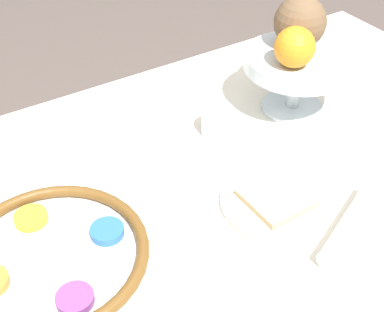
{
  "coord_description": "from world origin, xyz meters",
  "views": [
    {
      "loc": [
        -0.41,
        -0.59,
        1.4
      ],
      "look_at": [
        -0.0,
        0.06,
        0.78
      ],
      "focal_mm": 50.0,
      "sensor_mm": 36.0,
      "label": 1
    }
  ],
  "objects_px": {
    "bread_plate": "(276,201)",
    "napkin_roll": "(352,225)",
    "coconut": "(300,22)",
    "cup_near": "(218,122)",
    "seder_plate": "(51,256)",
    "fruit_stand": "(297,66)",
    "orange_fruit": "(295,47)"
  },
  "relations": [
    {
      "from": "fruit_stand",
      "to": "seder_plate",
      "type": "bearing_deg",
      "value": -167.49
    },
    {
      "from": "coconut",
      "to": "cup_near",
      "type": "xyz_separation_m",
      "value": [
        -0.21,
        -0.02,
        -0.16
      ]
    },
    {
      "from": "seder_plate",
      "to": "fruit_stand",
      "type": "relative_size",
      "value": 1.36
    },
    {
      "from": "orange_fruit",
      "to": "cup_near",
      "type": "relative_size",
      "value": 1.19
    },
    {
      "from": "seder_plate",
      "to": "bread_plate",
      "type": "distance_m",
      "value": 0.39
    },
    {
      "from": "orange_fruit",
      "to": "bread_plate",
      "type": "height_order",
      "value": "orange_fruit"
    },
    {
      "from": "orange_fruit",
      "to": "napkin_roll",
      "type": "xyz_separation_m",
      "value": [
        -0.12,
        -0.31,
        -0.15
      ]
    },
    {
      "from": "coconut",
      "to": "cup_near",
      "type": "relative_size",
      "value": 1.59
    },
    {
      "from": "seder_plate",
      "to": "fruit_stand",
      "type": "xyz_separation_m",
      "value": [
        0.6,
        0.13,
        0.09
      ]
    },
    {
      "from": "napkin_roll",
      "to": "coconut",
      "type": "bearing_deg",
      "value": 63.79
    },
    {
      "from": "coconut",
      "to": "bread_plate",
      "type": "relative_size",
      "value": 0.55
    },
    {
      "from": "seder_plate",
      "to": "napkin_roll",
      "type": "relative_size",
      "value": 1.6
    },
    {
      "from": "orange_fruit",
      "to": "cup_near",
      "type": "distance_m",
      "value": 0.21
    },
    {
      "from": "orange_fruit",
      "to": "fruit_stand",
      "type": "bearing_deg",
      "value": 33.6
    },
    {
      "from": "orange_fruit",
      "to": "bread_plate",
      "type": "relative_size",
      "value": 0.41
    },
    {
      "from": "fruit_stand",
      "to": "coconut",
      "type": "relative_size",
      "value": 2.08
    },
    {
      "from": "bread_plate",
      "to": "napkin_roll",
      "type": "bearing_deg",
      "value": -63.37
    },
    {
      "from": "seder_plate",
      "to": "napkin_roll",
      "type": "xyz_separation_m",
      "value": [
        0.44,
        -0.2,
        0.01
      ]
    },
    {
      "from": "cup_near",
      "to": "orange_fruit",
      "type": "bearing_deg",
      "value": -13.7
    },
    {
      "from": "fruit_stand",
      "to": "coconut",
      "type": "xyz_separation_m",
      "value": [
        0.02,
        0.03,
        0.08
      ]
    },
    {
      "from": "orange_fruit",
      "to": "cup_near",
      "type": "bearing_deg",
      "value": 166.3
    },
    {
      "from": "orange_fruit",
      "to": "coconut",
      "type": "height_order",
      "value": "coconut"
    },
    {
      "from": "napkin_roll",
      "to": "fruit_stand",
      "type": "bearing_deg",
      "value": 64.58
    },
    {
      "from": "fruit_stand",
      "to": "cup_near",
      "type": "distance_m",
      "value": 0.2
    },
    {
      "from": "bread_plate",
      "to": "cup_near",
      "type": "distance_m",
      "value": 0.23
    },
    {
      "from": "coconut",
      "to": "napkin_roll",
      "type": "xyz_separation_m",
      "value": [
        -0.18,
        -0.37,
        -0.16
      ]
    },
    {
      "from": "orange_fruit",
      "to": "coconut",
      "type": "bearing_deg",
      "value": 43.31
    },
    {
      "from": "coconut",
      "to": "napkin_roll",
      "type": "bearing_deg",
      "value": -116.21
    },
    {
      "from": "seder_plate",
      "to": "coconut",
      "type": "bearing_deg",
      "value": 14.8
    },
    {
      "from": "coconut",
      "to": "bread_plate",
      "type": "distance_m",
      "value": 0.39
    },
    {
      "from": "orange_fruit",
      "to": "coconut",
      "type": "xyz_separation_m",
      "value": [
        0.06,
        0.06,
        0.01
      ]
    },
    {
      "from": "coconut",
      "to": "napkin_roll",
      "type": "height_order",
      "value": "coconut"
    }
  ]
}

